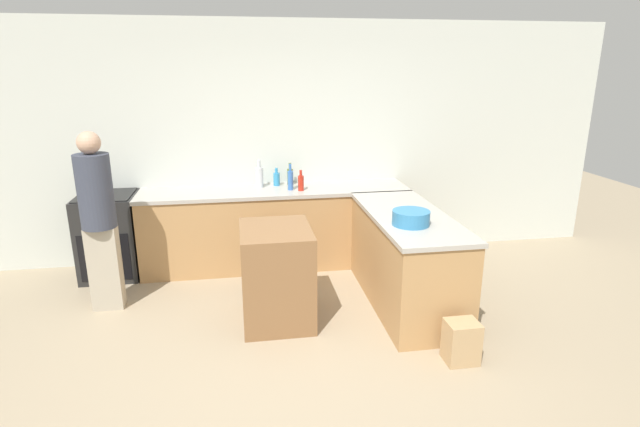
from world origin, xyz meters
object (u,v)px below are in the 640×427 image
hot_sauce_bottle (301,182)px  dish_soap_bottle (277,179)px  island_table (277,275)px  water_bottle_blue (290,180)px  paper_bag (461,342)px  range_oven (110,236)px  vinegar_bottle_clear (259,177)px  person_by_range (98,215)px  mixing_bowl (411,218)px  olive_oil_bottle (290,176)px

hot_sauce_bottle → dish_soap_bottle: 0.37m
island_table → water_bottle_blue: (0.27, 1.24, 0.58)m
dish_soap_bottle → paper_bag: dish_soap_bottle is taller
water_bottle_blue → range_oven: bearing=178.3°
vinegar_bottle_clear → person_by_range: person_by_range is taller
person_by_range → hot_sauce_bottle: bearing=19.8°
water_bottle_blue → paper_bag: 2.54m
range_oven → hot_sauce_bottle: bearing=-3.1°
dish_soap_bottle → person_by_range: person_by_range is taller
range_oven → hot_sauce_bottle: size_ratio=3.98×
water_bottle_blue → person_by_range: size_ratio=0.17×
vinegar_bottle_clear → paper_bag: (1.41, -2.32, -0.85)m
range_oven → hot_sauce_bottle: 2.13m
range_oven → water_bottle_blue: 2.03m
dish_soap_bottle → paper_bag: size_ratio=0.60×
vinegar_bottle_clear → water_bottle_blue: (0.33, -0.17, -0.01)m
water_bottle_blue → paper_bag: size_ratio=0.86×
island_table → mixing_bowl: 1.28m
mixing_bowl → person_by_range: (-2.71, 0.67, -0.04)m
person_by_range → dish_soap_bottle: bearing=30.1°
dish_soap_bottle → hot_sauce_bottle: bearing=-49.4°
island_table → olive_oil_bottle: 1.61m
water_bottle_blue → person_by_range: 1.97m
olive_oil_bottle → paper_bag: (1.05, -2.39, -0.83)m
island_table → water_bottle_blue: bearing=77.8°
island_table → hot_sauce_bottle: hot_sauce_bottle is taller
paper_bag → vinegar_bottle_clear: bearing=121.3°
range_oven → hot_sauce_bottle: hot_sauce_bottle is taller
vinegar_bottle_clear → paper_bag: size_ratio=0.93×
mixing_bowl → paper_bag: mixing_bowl is taller
island_table → vinegar_bottle_clear: (-0.06, 1.41, 0.58)m
vinegar_bottle_clear → dish_soap_bottle: bearing=17.3°
hot_sauce_bottle → island_table: bearing=-107.6°
island_table → mixing_bowl: bearing=-8.8°
water_bottle_blue → dish_soap_bottle: 0.27m
olive_oil_bottle → water_bottle_blue: 0.24m
vinegar_bottle_clear → hot_sauce_bottle: size_ratio=1.36×
paper_bag → island_table: bearing=145.9°
mixing_bowl → olive_oil_bottle: (-0.86, 1.66, 0.04)m
vinegar_bottle_clear → paper_bag: vinegar_bottle_clear is taller
mixing_bowl → hot_sauce_bottle: bearing=119.6°
mixing_bowl → dish_soap_bottle: size_ratio=1.60×
island_table → vinegar_bottle_clear: vinegar_bottle_clear is taller
mixing_bowl → person_by_range: size_ratio=0.19×
hot_sauce_bottle → range_oven: bearing=176.9°
olive_oil_bottle → water_bottle_blue: bearing=-95.1°
hot_sauce_bottle → paper_bag: hot_sauce_bottle is taller
range_oven → olive_oil_bottle: 2.06m
island_table → person_by_range: 1.70m
dish_soap_bottle → paper_bag: bearing=-63.0°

